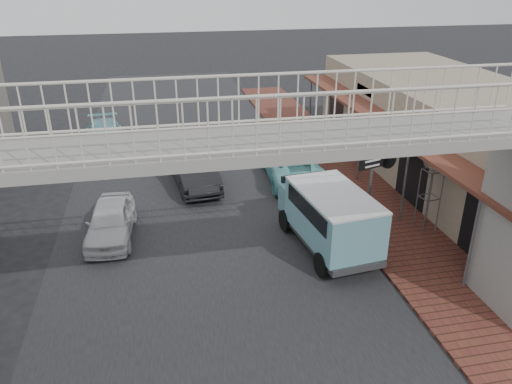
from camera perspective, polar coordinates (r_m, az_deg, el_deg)
name	(u,v)px	position (r m, az deg, el deg)	size (l,w,h in m)	color
ground	(211,259)	(15.94, -5.12, -7.63)	(120.00, 120.00, 0.00)	black
road_strip	(211,259)	(15.94, -5.12, -7.62)	(10.00, 60.00, 0.01)	black
sidewalk	(367,200)	(20.06, 12.55, -0.91)	(3.00, 40.00, 0.10)	brown
shophouse_row	(463,138)	(22.30, 22.63, 5.77)	(7.20, 18.00, 4.00)	gray
footbridge	(228,231)	(10.91, -3.22, -4.45)	(16.40, 2.40, 6.34)	gray
white_hatchback	(111,221)	(17.49, -16.28, -3.18)	(1.47, 3.64, 1.24)	silver
dark_sedan	(193,168)	(21.00, -7.17, 2.70)	(1.54, 4.43, 1.46)	black
angkot_curb	(292,164)	(21.52, 4.10, 3.20)	(2.22, 4.81, 1.34)	#74C9CA
angkot_far	(104,136)	(26.38, -16.96, 6.17)	(1.80, 4.44, 1.29)	#70B5C3
angkot_van	(330,212)	(15.99, 8.43, -2.28)	(2.40, 4.45, 2.08)	black
motorcycle_near	(307,150)	(23.47, 5.87, 4.75)	(0.64, 1.85, 0.97)	black
motorcycle_far	(291,134)	(25.62, 4.00, 6.59)	(0.48, 1.71, 1.03)	black
street_clock	(434,164)	(17.41, 19.69, 3.03)	(0.74, 0.64, 2.90)	#59595B
arrow_sign	(390,154)	(18.01, 15.04, 4.26)	(1.78, 1.19, 2.95)	#59595B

